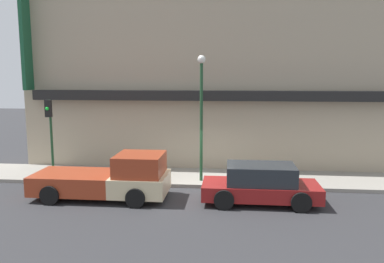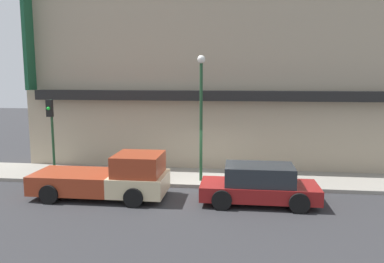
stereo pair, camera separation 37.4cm
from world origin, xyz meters
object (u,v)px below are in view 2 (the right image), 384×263
Objects in this scene: pickup_truck at (109,178)px; parked_car at (259,185)px; fire_hydrant at (230,176)px; street_lamp at (201,104)px; traffic_light at (51,124)px.

pickup_truck reaches higher than parked_car.
fire_hydrant is at bearing 120.57° from parked_car.
pickup_truck is 7.61× the size of fire_hydrant.
parked_car is 4.54m from street_lamp.
parked_car is 0.79× the size of street_lamp.
pickup_truck is at bearing -145.68° from street_lamp.
street_lamp is at bearing 136.80° from parked_car.
street_lamp reaches higher than fire_hydrant.
parked_car is (5.99, -0.00, -0.06)m from pickup_truck.
pickup_truck is 1.48× the size of traffic_light.
traffic_light reaches higher than fire_hydrant.
traffic_light is (-9.64, 2.41, 1.94)m from parked_car.
parked_car is at bearing -0.06° from pickup_truck.
pickup_truck reaches higher than fire_hydrant.
street_lamp reaches higher than parked_car.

